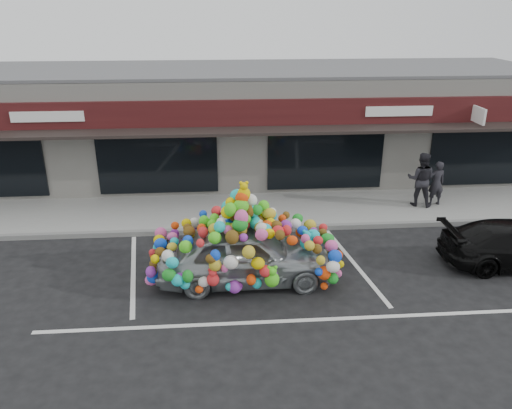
{
  "coord_description": "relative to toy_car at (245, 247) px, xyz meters",
  "views": [
    {
      "loc": [
        -0.82,
        -11.65,
        6.65
      ],
      "look_at": [
        0.17,
        1.4,
        1.36
      ],
      "focal_mm": 35.0,
      "sensor_mm": 36.0,
      "label": 1
    }
  ],
  "objects": [
    {
      "name": "pedestrian_a",
      "position": [
        6.83,
        4.35,
        -0.01
      ],
      "size": [
        0.6,
        0.42,
        1.56
      ],
      "primitive_type": "imported",
      "rotation": [
        0.0,
        0.0,
        3.22
      ],
      "color": "black",
      "rests_on": "sidewalk"
    },
    {
      "name": "lane_line",
      "position": [
        2.25,
        -1.89,
        -0.93
      ],
      "size": [
        14.0,
        0.12,
        0.01
      ],
      "primitive_type": "cube",
      "color": "silver",
      "rests_on": "ground"
    },
    {
      "name": "pedestrian_b",
      "position": [
        6.26,
        4.34,
        0.15
      ],
      "size": [
        1.12,
        1.01,
        1.87
      ],
      "primitive_type": "imported",
      "rotation": [
        0.0,
        0.0,
        2.73
      ],
      "color": "black",
      "rests_on": "sidewalk"
    },
    {
      "name": "shop_building",
      "position": [
        0.26,
        8.85,
        1.23
      ],
      "size": [
        24.0,
        7.2,
        4.31
      ],
      "color": "silver",
      "rests_on": "ground"
    },
    {
      "name": "sidewalk",
      "position": [
        0.25,
        4.41,
        -0.86
      ],
      "size": [
        26.0,
        3.0,
        0.15
      ],
      "primitive_type": "cube",
      "color": "gray",
      "rests_on": "ground"
    },
    {
      "name": "parking_stripe_left",
      "position": [
        -2.95,
        0.61,
        -0.93
      ],
      "size": [
        0.73,
        4.37,
        0.01
      ],
      "primitive_type": "cube",
      "rotation": [
        0.0,
        0.0,
        0.14
      ],
      "color": "silver",
      "rests_on": "ground"
    },
    {
      "name": "kerb",
      "position": [
        0.25,
        2.91,
        -0.86
      ],
      "size": [
        26.0,
        0.18,
        0.16
      ],
      "primitive_type": "cube",
      "color": "slate",
      "rests_on": "ground"
    },
    {
      "name": "parking_stripe_mid",
      "position": [
        3.05,
        0.61,
        -0.93
      ],
      "size": [
        0.73,
        4.37,
        0.01
      ],
      "primitive_type": "cube",
      "rotation": [
        0.0,
        0.0,
        0.14
      ],
      "color": "silver",
      "rests_on": "ground"
    },
    {
      "name": "ground",
      "position": [
        0.25,
        0.41,
        -0.93
      ],
      "size": [
        90.0,
        90.0,
        0.0
      ],
      "primitive_type": "plane",
      "color": "black",
      "rests_on": "ground"
    },
    {
      "name": "toy_car",
      "position": [
        0.0,
        0.0,
        0.0
      ],
      "size": [
        3.21,
        4.74,
        2.76
      ],
      "rotation": [
        0.0,
        0.0,
        1.58
      ],
      "color": "#A6A9B1",
      "rests_on": "ground"
    }
  ]
}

